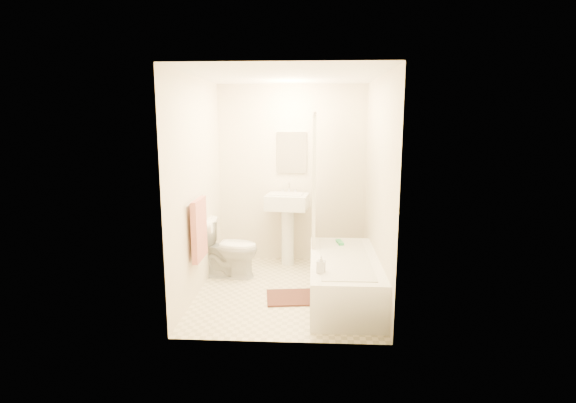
# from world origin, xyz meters

# --- Properties ---
(floor) EXTENTS (2.40, 2.40, 0.00)m
(floor) POSITION_xyz_m (0.00, 0.00, 0.00)
(floor) COLOR beige
(floor) RESTS_ON ground
(ceiling) EXTENTS (2.40, 2.40, 0.00)m
(ceiling) POSITION_xyz_m (0.00, 0.00, 2.40)
(ceiling) COLOR white
(ceiling) RESTS_ON ground
(wall_back) EXTENTS (2.00, 0.02, 2.40)m
(wall_back) POSITION_xyz_m (0.00, 1.20, 1.20)
(wall_back) COLOR beige
(wall_back) RESTS_ON ground
(wall_left) EXTENTS (0.02, 2.40, 2.40)m
(wall_left) POSITION_xyz_m (-1.00, 0.00, 1.20)
(wall_left) COLOR beige
(wall_left) RESTS_ON ground
(wall_right) EXTENTS (0.02, 2.40, 2.40)m
(wall_right) POSITION_xyz_m (1.00, 0.00, 1.20)
(wall_right) COLOR beige
(wall_right) RESTS_ON ground
(mirror) EXTENTS (0.40, 0.03, 0.55)m
(mirror) POSITION_xyz_m (0.00, 1.18, 1.50)
(mirror) COLOR white
(mirror) RESTS_ON wall_back
(curtain_rod) EXTENTS (0.03, 1.70, 0.03)m
(curtain_rod) POSITION_xyz_m (0.30, 0.10, 2.00)
(curtain_rod) COLOR silver
(curtain_rod) RESTS_ON wall_back
(shower_curtain) EXTENTS (0.04, 0.80, 1.55)m
(shower_curtain) POSITION_xyz_m (0.30, 0.50, 1.22)
(shower_curtain) COLOR silver
(shower_curtain) RESTS_ON curtain_rod
(towel_bar) EXTENTS (0.02, 0.60, 0.02)m
(towel_bar) POSITION_xyz_m (-0.96, -0.25, 1.10)
(towel_bar) COLOR silver
(towel_bar) RESTS_ON wall_left
(towel) EXTENTS (0.06, 0.45, 0.66)m
(towel) POSITION_xyz_m (-0.93, -0.25, 0.78)
(towel) COLOR #CC7266
(towel) RESTS_ON towel_bar
(toilet_paper) EXTENTS (0.11, 0.12, 0.12)m
(toilet_paper) POSITION_xyz_m (-0.93, 0.12, 0.70)
(toilet_paper) COLOR white
(toilet_paper) RESTS_ON wall_left
(toilet) EXTENTS (0.78, 0.49, 0.72)m
(toilet) POSITION_xyz_m (-0.75, 0.46, 0.36)
(toilet) COLOR white
(toilet) RESTS_ON floor
(sink) EXTENTS (0.59, 0.49, 1.05)m
(sink) POSITION_xyz_m (-0.05, 0.95, 0.53)
(sink) COLOR white
(sink) RESTS_ON floor
(bathtub) EXTENTS (0.73, 1.66, 0.47)m
(bathtub) POSITION_xyz_m (0.64, -0.20, 0.23)
(bathtub) COLOR white
(bathtub) RESTS_ON floor
(bath_mat) EXTENTS (0.66, 0.53, 0.02)m
(bath_mat) POSITION_xyz_m (0.10, -0.21, 0.01)
(bath_mat) COLOR #523021
(bath_mat) RESTS_ON floor
(soap_bottle) EXTENTS (0.09, 0.10, 0.18)m
(soap_bottle) POSITION_xyz_m (0.37, -0.68, 0.56)
(soap_bottle) COLOR silver
(soap_bottle) RESTS_ON bathtub
(scrub_brush) EXTENTS (0.09, 0.20, 0.04)m
(scrub_brush) POSITION_xyz_m (0.62, 0.34, 0.49)
(scrub_brush) COLOR green
(scrub_brush) RESTS_ON bathtub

